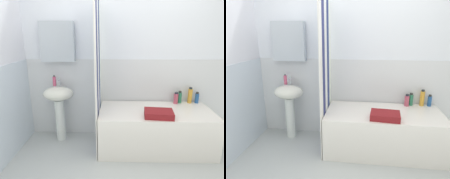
% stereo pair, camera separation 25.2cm
% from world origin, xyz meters
% --- Properties ---
extents(wall_back_tiled, '(3.60, 0.18, 2.40)m').
position_xyz_m(wall_back_tiled, '(-0.06, 1.26, 1.14)').
color(wall_back_tiled, white).
rests_on(wall_back_tiled, ground_plane).
extents(sink, '(0.44, 0.34, 0.83)m').
position_xyz_m(sink, '(-1.03, 1.03, 0.61)').
color(sink, silver).
rests_on(sink, ground_plane).
extents(faucet, '(0.03, 0.12, 0.12)m').
position_xyz_m(faucet, '(-1.03, 1.11, 0.89)').
color(faucet, silver).
rests_on(faucet, sink).
extents(soap_dispenser, '(0.05, 0.05, 0.16)m').
position_xyz_m(soap_dispenser, '(-1.09, 1.10, 0.90)').
color(soap_dispenser, '#C84D6E').
rests_on(soap_dispenser, sink).
extents(bathtub, '(1.53, 0.76, 0.56)m').
position_xyz_m(bathtub, '(0.35, 0.84, 0.28)').
color(bathtub, white).
rests_on(bathtub, ground_plane).
extents(shower_curtain, '(0.01, 0.76, 2.00)m').
position_xyz_m(shower_curtain, '(-0.43, 0.84, 1.00)').
color(shower_curtain, white).
rests_on(shower_curtain, ground_plane).
extents(shampoo_bottle, '(0.06, 0.06, 0.17)m').
position_xyz_m(shampoo_bottle, '(1.02, 1.16, 0.64)').
color(shampoo_bottle, '#255596').
rests_on(shampoo_bottle, bathtub).
extents(body_wash_bottle, '(0.06, 0.06, 0.24)m').
position_xyz_m(body_wash_bottle, '(0.92, 1.16, 0.67)').
color(body_wash_bottle, gold).
rests_on(body_wash_bottle, bathtub).
extents(conditioner_bottle, '(0.06, 0.06, 0.18)m').
position_xyz_m(conditioner_bottle, '(0.76, 1.16, 0.64)').
color(conditioner_bottle, '#2B7956').
rests_on(conditioner_bottle, bathtub).
extents(lotion_bottle, '(0.06, 0.06, 0.17)m').
position_xyz_m(lotion_bottle, '(0.70, 1.13, 0.64)').
color(lotion_bottle, '#BF4D64').
rests_on(lotion_bottle, bathtub).
extents(towel_folded, '(0.38, 0.29, 0.08)m').
position_xyz_m(towel_folded, '(0.35, 0.62, 0.60)').
color(towel_folded, maroon).
rests_on(towel_folded, bathtub).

